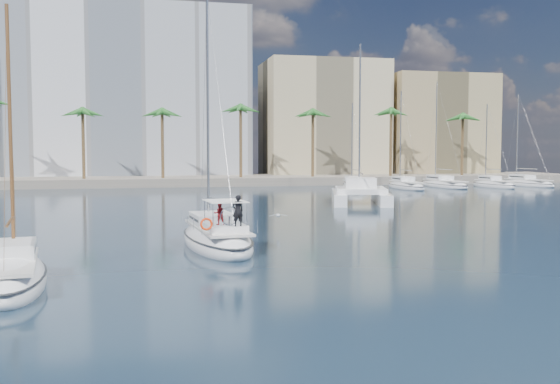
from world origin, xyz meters
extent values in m
plane|color=black|center=(0.00, 0.00, 0.00)|extent=(160.00, 160.00, 0.00)
cube|color=gray|center=(0.00, 61.00, 0.60)|extent=(120.00, 14.00, 1.20)
cube|color=white|center=(-12.00, 73.00, 14.00)|extent=(42.00, 16.00, 28.00)
cube|color=#CABA91|center=(22.00, 70.00, 10.00)|extent=(20.00, 14.00, 20.00)
cube|color=tan|center=(42.00, 68.00, 9.00)|extent=(18.00, 12.00, 18.00)
cylinder|color=brown|center=(0.00, 57.00, 5.25)|extent=(0.44, 0.44, 10.50)
sphere|color=#286A27|center=(0.00, 57.00, 10.50)|extent=(3.60, 3.60, 3.60)
cylinder|color=brown|center=(34.00, 57.00, 5.25)|extent=(0.44, 0.44, 10.50)
sphere|color=#286A27|center=(34.00, 57.00, 10.50)|extent=(3.60, 3.60, 3.60)
ellipsoid|color=white|center=(-3.93, 0.70, 0.31)|extent=(4.20, 10.36, 2.09)
ellipsoid|color=black|center=(-3.93, 0.70, 0.61)|extent=(4.24, 10.46, 0.18)
cube|color=silver|center=(-3.91, 0.50, 1.10)|extent=(3.03, 7.76, 0.12)
cube|color=white|center=(-4.02, 1.66, 1.46)|extent=(2.48, 3.50, 0.60)
cube|color=black|center=(-4.02, 1.66, 1.48)|extent=(2.46, 3.11, 0.14)
cylinder|color=#B7BABF|center=(-4.14, 2.82, 7.78)|extent=(0.15, 0.15, 13.23)
cylinder|color=#B7BABF|center=(-3.94, 0.79, 2.66)|extent=(0.52, 4.06, 0.11)
cube|color=white|center=(-3.71, -1.43, 1.34)|extent=(2.16, 2.70, 0.36)
cube|color=white|center=(-3.70, -1.52, 2.71)|extent=(2.16, 2.70, 0.04)
torus|color=silver|center=(-3.62, -2.39, 2.01)|extent=(0.96, 0.15, 0.96)
torus|color=#FD390D|center=(-4.81, -2.90, 1.71)|extent=(0.65, 0.26, 0.64)
imported|color=black|center=(-3.21, -2.56, 2.31)|extent=(0.63, 0.47, 1.57)
imported|color=maroon|center=(-4.04, -1.73, 2.10)|extent=(0.57, 0.45, 1.15)
ellipsoid|color=white|center=(-12.84, -7.55, 0.28)|extent=(3.65, 8.48, 1.93)
ellipsoid|color=black|center=(-12.84, -7.55, 0.56)|extent=(3.68, 8.56, 0.18)
cube|color=silver|center=(-12.82, -7.70, 1.02)|extent=(2.64, 6.35, 0.12)
cube|color=white|center=(-12.94, -6.76, 1.38)|extent=(2.08, 2.89, 0.60)
cube|color=black|center=(-12.94, -6.76, 1.40)|extent=(2.06, 2.58, 0.14)
cylinder|color=brown|center=(-13.07, -5.82, 6.15)|extent=(0.15, 0.15, 10.15)
cylinder|color=brown|center=(-12.85, -7.47, 2.58)|extent=(0.55, 3.30, 0.11)
cube|color=white|center=(11.15, 26.25, 0.55)|extent=(4.09, 10.74, 1.10)
cube|color=white|center=(15.20, 25.11, 0.55)|extent=(4.09, 10.74, 1.10)
cube|color=white|center=(13.03, 25.16, 1.30)|extent=(6.24, 7.03, 0.50)
cube|color=white|center=(13.18, 25.68, 2.00)|extent=(3.74, 3.93, 1.00)
cube|color=black|center=(13.18, 25.68, 2.05)|extent=(3.64, 3.52, 0.18)
cylinder|color=#B7BABF|center=(13.62, 27.24, 8.71)|extent=(0.18, 0.18, 14.42)
ellipsoid|color=silver|center=(0.90, 7.23, 0.94)|extent=(0.25, 0.47, 0.22)
sphere|color=silver|center=(0.90, 7.45, 0.96)|extent=(0.12, 0.12, 0.12)
cube|color=gray|center=(0.57, 7.23, 0.97)|extent=(0.54, 0.20, 0.13)
cube|color=gray|center=(1.24, 7.23, 0.97)|extent=(0.54, 0.20, 0.13)
camera|label=1|loc=(-7.63, -33.20, 5.40)|focal=40.00mm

